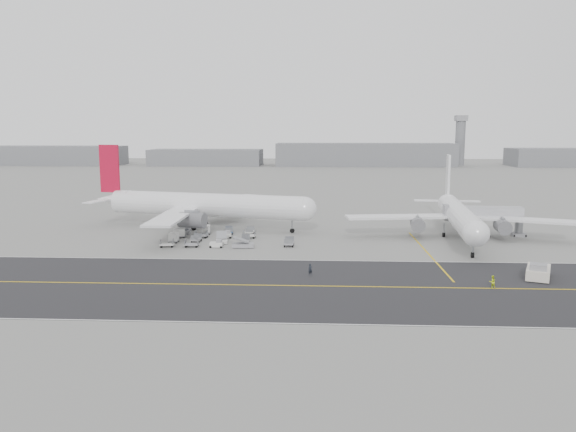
{
  "coord_description": "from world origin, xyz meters",
  "views": [
    {
      "loc": [
        9.89,
        -95.02,
        21.75
      ],
      "look_at": [
        4.49,
        12.0,
        5.43
      ],
      "focal_mm": 35.0,
      "sensor_mm": 36.0,
      "label": 1
    }
  ],
  "objects_px": {
    "airliner_a": "(201,205)",
    "control_tower": "(460,140)",
    "airliner_b": "(458,215)",
    "jet_bridge": "(484,215)",
    "ground_crew_b": "(492,282)",
    "pushback_tug": "(538,272)",
    "ground_crew_a": "(310,270)"
  },
  "relations": [
    {
      "from": "jet_bridge",
      "to": "airliner_a",
      "type": "bearing_deg",
      "value": 178.75
    },
    {
      "from": "airliner_a",
      "to": "pushback_tug",
      "type": "xyz_separation_m",
      "value": [
        58.98,
        -40.66,
        -4.32
      ]
    },
    {
      "from": "control_tower",
      "to": "ground_crew_b",
      "type": "relative_size",
      "value": 16.94
    },
    {
      "from": "airliner_b",
      "to": "airliner_a",
      "type": "bearing_deg",
      "value": 177.19
    },
    {
      "from": "pushback_tug",
      "to": "ground_crew_a",
      "type": "relative_size",
      "value": 4.8
    },
    {
      "from": "control_tower",
      "to": "ground_crew_a",
      "type": "relative_size",
      "value": 17.35
    },
    {
      "from": "control_tower",
      "to": "airliner_a",
      "type": "relative_size",
      "value": 0.59
    },
    {
      "from": "pushback_tug",
      "to": "jet_bridge",
      "type": "height_order",
      "value": "jet_bridge"
    },
    {
      "from": "control_tower",
      "to": "airliner_b",
      "type": "height_order",
      "value": "control_tower"
    },
    {
      "from": "pushback_tug",
      "to": "jet_bridge",
      "type": "bearing_deg",
      "value": 109.76
    },
    {
      "from": "airliner_b",
      "to": "pushback_tug",
      "type": "bearing_deg",
      "value": -76.73
    },
    {
      "from": "control_tower",
      "to": "airliner_a",
      "type": "xyz_separation_m",
      "value": [
        -116.01,
        -236.48,
        -10.91
      ]
    },
    {
      "from": "control_tower",
      "to": "airliner_b",
      "type": "bearing_deg",
      "value": -103.97
    },
    {
      "from": "jet_bridge",
      "to": "ground_crew_b",
      "type": "relative_size",
      "value": 9.15
    },
    {
      "from": "control_tower",
      "to": "jet_bridge",
      "type": "bearing_deg",
      "value": -102.79
    },
    {
      "from": "jet_bridge",
      "to": "ground_crew_a",
      "type": "relative_size",
      "value": 9.38
    },
    {
      "from": "jet_bridge",
      "to": "ground_crew_b",
      "type": "height_order",
      "value": "jet_bridge"
    },
    {
      "from": "control_tower",
      "to": "airliner_a",
      "type": "height_order",
      "value": "control_tower"
    },
    {
      "from": "airliner_a",
      "to": "control_tower",
      "type": "bearing_deg",
      "value": -12.54
    },
    {
      "from": "airliner_a",
      "to": "ground_crew_b",
      "type": "height_order",
      "value": "airliner_a"
    },
    {
      "from": "ground_crew_b",
      "to": "airliner_a",
      "type": "bearing_deg",
      "value": -54.46
    },
    {
      "from": "control_tower",
      "to": "ground_crew_a",
      "type": "bearing_deg",
      "value": -108.16
    },
    {
      "from": "airliner_b",
      "to": "jet_bridge",
      "type": "relative_size",
      "value": 2.77
    },
    {
      "from": "ground_crew_a",
      "to": "ground_crew_b",
      "type": "xyz_separation_m",
      "value": [
        25.41,
        -5.8,
        0.02
      ]
    },
    {
      "from": "control_tower",
      "to": "airliner_a",
      "type": "distance_m",
      "value": 263.63
    },
    {
      "from": "pushback_tug",
      "to": "jet_bridge",
      "type": "relative_size",
      "value": 0.51
    },
    {
      "from": "airliner_b",
      "to": "pushback_tug",
      "type": "relative_size",
      "value": 5.41
    },
    {
      "from": "pushback_tug",
      "to": "control_tower",
      "type": "bearing_deg",
      "value": 101.44
    },
    {
      "from": "airliner_b",
      "to": "jet_bridge",
      "type": "bearing_deg",
      "value": 31.2
    },
    {
      "from": "control_tower",
      "to": "ground_crew_b",
      "type": "height_order",
      "value": "control_tower"
    },
    {
      "from": "airliner_b",
      "to": "control_tower",
      "type": "bearing_deg",
      "value": 82.2
    },
    {
      "from": "airliner_b",
      "to": "pushback_tug",
      "type": "distance_m",
      "value": 32.42
    }
  ]
}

